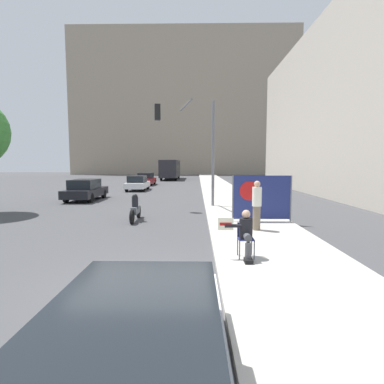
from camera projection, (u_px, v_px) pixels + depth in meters
The scene contains 14 objects.
ground_plane at pixel (148, 292), 5.98m from camera, with size 160.00×160.00×0.00m, color #444447.
sidewalk_curb at pixel (229, 199), 20.85m from camera, with size 3.53×90.00×0.14m, color #B7B2A8.
building_backdrop_far at pixel (185, 106), 72.39m from camera, with size 52.00×12.00×32.84m.
building_backdrop_right at pixel (374, 110), 24.34m from camera, with size 10.00×32.00×13.86m.
seated_protester at pixel (246, 232), 7.62m from camera, with size 0.93×0.77×1.24m.
jogger_on_sidewalk at pixel (257, 205), 10.87m from camera, with size 0.34×0.34×1.80m.
protest_banner at pixel (261, 197), 12.46m from camera, with size 2.48×0.06×1.92m.
traffic_light_pole at pixel (193, 135), 16.62m from camera, with size 3.31×3.08×5.90m.
parked_car_curbside at pixel (138, 364), 2.81m from camera, with size 1.72×4.13×1.36m.
car_on_road_nearest at pixel (86, 190), 20.86m from camera, with size 1.86×4.39×1.46m.
car_on_road_midblock at pixel (138, 183), 28.47m from camera, with size 1.75×4.22×1.40m.
car_on_road_distant at pixel (146, 179), 35.47m from camera, with size 1.82×4.49×1.45m.
city_bus_on_road at pixel (170, 168), 47.99m from camera, with size 2.57×10.44×3.07m.
motorcycle_on_road at pixel (135, 209), 13.36m from camera, with size 0.28×2.05×1.22m.
Camera 1 is at (0.98, -5.75, 2.57)m, focal length 28.00 mm.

